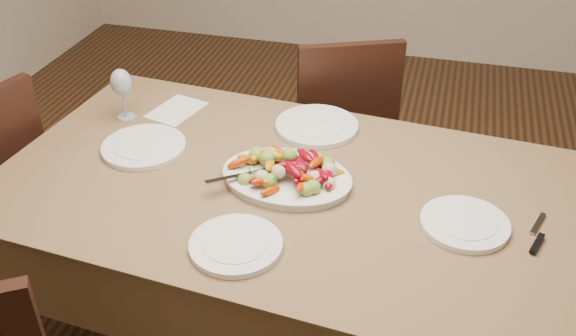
% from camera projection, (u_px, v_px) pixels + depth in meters
% --- Properties ---
extents(dining_table, '(1.92, 1.19, 0.76)m').
position_uv_depth(dining_table, '(288.00, 274.00, 2.21)').
color(dining_table, brown).
rests_on(dining_table, ground).
extents(chair_far, '(0.55, 0.55, 0.95)m').
position_uv_depth(chair_far, '(337.00, 127.00, 2.87)').
color(chair_far, black).
rests_on(chair_far, ground).
extents(serving_platter, '(0.43, 0.33, 0.02)m').
position_uv_depth(serving_platter, '(287.00, 179.00, 2.00)').
color(serving_platter, white).
rests_on(serving_platter, dining_table).
extents(roasted_vegetables, '(0.35, 0.25, 0.09)m').
position_uv_depth(roasted_vegetables, '(287.00, 164.00, 1.97)').
color(roasted_vegetables, maroon).
rests_on(roasted_vegetables, serving_platter).
extents(serving_spoon, '(0.24, 0.24, 0.03)m').
position_uv_depth(serving_spoon, '(263.00, 172.00, 1.97)').
color(serving_spoon, '#9EA0A8').
rests_on(serving_spoon, serving_platter).
extents(plate_left, '(0.28, 0.28, 0.02)m').
position_uv_depth(plate_left, '(144.00, 147.00, 2.17)').
color(plate_left, white).
rests_on(plate_left, dining_table).
extents(plate_right, '(0.25, 0.25, 0.02)m').
position_uv_depth(plate_right, '(465.00, 224.00, 1.82)').
color(plate_right, white).
rests_on(plate_right, dining_table).
extents(plate_far, '(0.30, 0.30, 0.02)m').
position_uv_depth(plate_far, '(317.00, 126.00, 2.29)').
color(plate_far, white).
rests_on(plate_far, dining_table).
extents(plate_near, '(0.26, 0.26, 0.02)m').
position_uv_depth(plate_near, '(236.00, 245.00, 1.75)').
color(plate_near, white).
rests_on(plate_near, dining_table).
extents(wine_glass, '(0.08, 0.08, 0.20)m').
position_uv_depth(wine_glass, '(123.00, 93.00, 2.30)').
color(wine_glass, '#8C99A5').
rests_on(wine_glass, dining_table).
extents(menu_card, '(0.20, 0.24, 0.00)m').
position_uv_depth(menu_card, '(176.00, 110.00, 2.40)').
color(menu_card, silver).
rests_on(menu_card, dining_table).
extents(table_knife, '(0.08, 0.19, 0.01)m').
position_uv_depth(table_knife, '(537.00, 235.00, 1.79)').
color(table_knife, '#9EA0A8').
rests_on(table_knife, dining_table).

